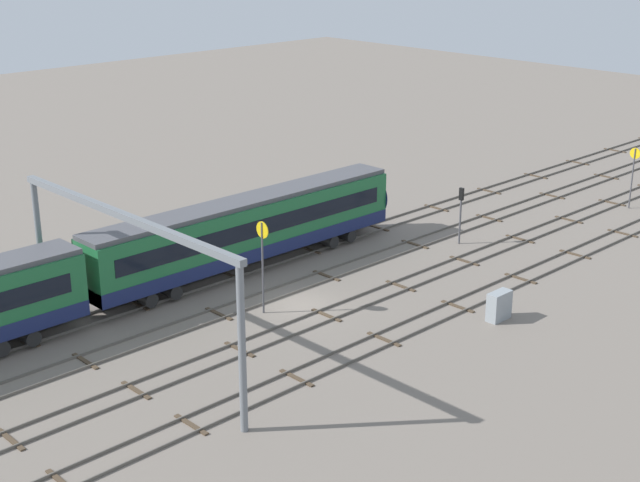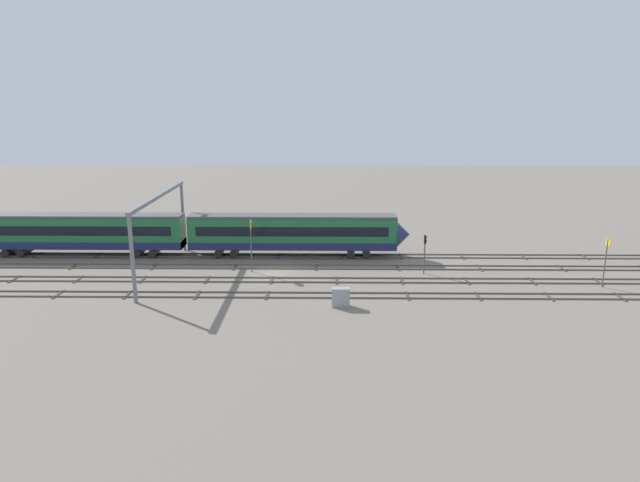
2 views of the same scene
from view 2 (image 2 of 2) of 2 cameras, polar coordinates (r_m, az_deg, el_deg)
The scene contains 10 objects.
ground_plane at distance 61.14m, azimuth -4.61°, elevation -3.26°, with size 194.74×194.74×0.00m, color slate.
track_near_foreground at distance 54.64m, azimuth -5.28°, elevation -5.35°, with size 178.74×2.40×0.16m.
track_second_near at distance 58.95m, azimuth -4.82°, elevation -3.86°, with size 178.74×2.40×0.16m.
track_middle at distance 63.30m, azimuth -4.42°, elevation -2.57°, with size 178.74×2.40×0.16m.
track_with_train at distance 67.68m, azimuth -4.08°, elevation -1.45°, with size 178.74×2.40×0.16m.
overhead_gantry at distance 62.05m, azimuth -15.59°, elevation 2.63°, with size 0.40×19.03×8.44m.
speed_sign_mid_trackside at distance 62.35m, azimuth 26.52°, elevation -1.30°, with size 0.14×0.89×5.02m.
speed_sign_far_trackside at distance 61.00m, azimuth -6.86°, elevation 0.31°, with size 0.14×1.01×5.71m.
signal_light_trackside_departure at distance 61.20m, azimuth 10.36°, elevation -0.74°, with size 0.31×0.32×4.19m.
relay_cabinet at distance 51.48m, azimuth 2.07°, elevation -5.61°, with size 1.62×0.74×1.73m.
Camera 2 is at (5.73, -58.05, 18.33)m, focal length 32.26 mm.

